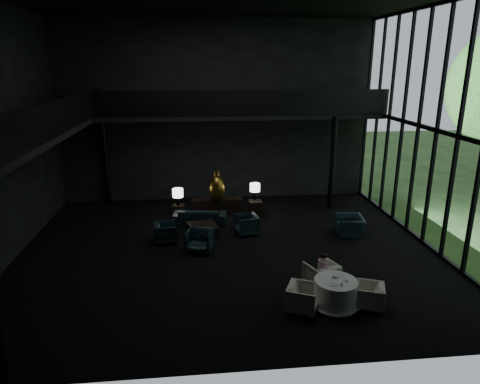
{
  "coord_description": "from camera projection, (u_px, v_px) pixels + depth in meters",
  "views": [
    {
      "loc": [
        -0.98,
        -13.34,
        6.14
      ],
      "look_at": [
        0.46,
        0.5,
        1.92
      ],
      "focal_mm": 32.0,
      "sensor_mm": 36.0,
      "label": 1
    }
  ],
  "objects": [
    {
      "name": "plate_b",
      "position": [
        340.0,
        275.0,
        11.3
      ],
      "size": [
        0.28,
        0.28,
        0.01
      ],
      "primitive_type": "cylinder",
      "rotation": [
        0.0,
        0.0,
        0.39
      ],
      "color": "white",
      "rests_on": "dining_table"
    },
    {
      "name": "window_armchair",
      "position": [
        350.0,
        223.0,
        15.8
      ],
      "size": [
        0.85,
        1.17,
        0.95
      ],
      "primitive_type": "imported",
      "rotation": [
        0.0,
        0.0,
        -1.71
      ],
      "color": "black",
      "rests_on": "floor"
    },
    {
      "name": "cream_pot",
      "position": [
        342.0,
        285.0,
        10.76
      ],
      "size": [
        0.07,
        0.07,
        0.07
      ],
      "primitive_type": "cylinder",
      "rotation": [
        0.0,
        0.0,
        -0.14
      ],
      "color": "#99999E",
      "rests_on": "dining_table"
    },
    {
      "name": "bronze_urn",
      "position": [
        217.0,
        188.0,
        17.6
      ],
      "size": [
        0.67,
        0.67,
        1.25
      ],
      "color": "olive",
      "rests_on": "console"
    },
    {
      "name": "dining_table",
      "position": [
        335.0,
        295.0,
        11.16
      ],
      "size": [
        1.28,
        1.28,
        0.75
      ],
      "color": "white",
      "rests_on": "floor"
    },
    {
      "name": "table_lamp_left",
      "position": [
        178.0,
        194.0,
        17.39
      ],
      "size": [
        0.43,
        0.43,
        0.73
      ],
      "color": "black",
      "rests_on": "side_table_left"
    },
    {
      "name": "dining_chair_east",
      "position": [
        370.0,
        296.0,
        11.13
      ],
      "size": [
        0.78,
        0.8,
        0.65
      ],
      "primitive_type": "imported",
      "rotation": [
        0.0,
        0.0,
        -1.93
      ],
      "color": "#C3AF8D",
      "rests_on": "floor"
    },
    {
      "name": "railing_left",
      "position": [
        60.0,
        117.0,
        12.75
      ],
      "size": [
        0.06,
        12.0,
        1.0
      ],
      "primitive_type": "cube",
      "color": "black",
      "rests_on": "mezzanine_left"
    },
    {
      "name": "wall_front",
      "position": [
        252.0,
        186.0,
        7.71
      ],
      "size": [
        14.0,
        0.04,
        8.0
      ],
      "primitive_type": "cube",
      "color": "black",
      "rests_on": "ground"
    },
    {
      "name": "column_nw",
      "position": [
        106.0,
        160.0,
        18.93
      ],
      "size": [
        0.24,
        0.24,
        4.0
      ],
      "primitive_type": "cylinder",
      "color": "black",
      "rests_on": "floor"
    },
    {
      "name": "sofa",
      "position": [
        200.0,
        213.0,
        16.94
      ],
      "size": [
        2.17,
        0.88,
        0.83
      ],
      "primitive_type": "imported",
      "rotation": [
        0.0,
        0.0,
        3.02
      ],
      "color": "black",
      "rests_on": "floor"
    },
    {
      "name": "side_table_left",
      "position": [
        179.0,
        211.0,
        17.71
      ],
      "size": [
        0.47,
        0.47,
        0.51
      ],
      "primitive_type": "cube",
      "color": "black",
      "rests_on": "floor"
    },
    {
      "name": "coffee_cup",
      "position": [
        347.0,
        280.0,
        10.95
      ],
      "size": [
        0.09,
        0.09,
        0.06
      ],
      "primitive_type": "cylinder",
      "rotation": [
        0.0,
        0.0,
        0.19
      ],
      "color": "white",
      "rests_on": "saucer"
    },
    {
      "name": "lounge_armchair_west",
      "position": [
        166.0,
        232.0,
        15.17
      ],
      "size": [
        0.79,
        0.83,
        0.77
      ],
      "primitive_type": "imported",
      "rotation": [
        0.0,
        0.0,
        1.71
      ],
      "color": "black",
      "rests_on": "floor"
    },
    {
      "name": "curtain_wall",
      "position": [
        437.0,
        130.0,
        14.11
      ],
      "size": [
        0.2,
        12.0,
        8.0
      ],
      "primitive_type": null,
      "color": "black",
      "rests_on": "ground"
    },
    {
      "name": "dining_chair_north",
      "position": [
        321.0,
        273.0,
        12.1
      ],
      "size": [
        1.07,
        1.04,
        0.86
      ],
      "primitive_type": "imported",
      "rotation": [
        0.0,
        0.0,
        3.52
      ],
      "color": "#A39887",
      "rests_on": "floor"
    },
    {
      "name": "railing_back",
      "position": [
        244.0,
        103.0,
        17.15
      ],
      "size": [
        12.0,
        0.06,
        1.0
      ],
      "primitive_type": "cube",
      "color": "black",
      "rests_on": "mezzanine_back"
    },
    {
      "name": "mezzanine_left",
      "position": [
        28.0,
        137.0,
        12.83
      ],
      "size": [
        2.0,
        12.0,
        0.25
      ],
      "primitive_type": "cube",
      "color": "black",
      "rests_on": "wall_left"
    },
    {
      "name": "child",
      "position": [
        323.0,
        264.0,
        11.94
      ],
      "size": [
        0.29,
        0.29,
        0.62
      ],
      "rotation": [
        0.0,
        0.0,
        3.14
      ],
      "color": "#F2BDD8",
      "rests_on": "dining_chair_north"
    },
    {
      "name": "lounge_armchair_south",
      "position": [
        200.0,
        239.0,
        14.38
      ],
      "size": [
        1.1,
        1.06,
        0.93
      ],
      "primitive_type": "imported",
      "rotation": [
        0.0,
        0.0,
        -0.27
      ],
      "color": "black",
      "rests_on": "floor"
    },
    {
      "name": "floor",
      "position": [
        228.0,
        250.0,
        14.58
      ],
      "size": [
        14.0,
        12.0,
        0.02
      ],
      "primitive_type": "cube",
      "color": "black",
      "rests_on": "ground"
    },
    {
      "name": "cereal_bowl",
      "position": [
        335.0,
        276.0,
        11.18
      ],
      "size": [
        0.15,
        0.15,
        0.08
      ],
      "primitive_type": "ellipsoid",
      "color": "white",
      "rests_on": "dining_table"
    },
    {
      "name": "side_table_right",
      "position": [
        255.0,
        207.0,
        17.98
      ],
      "size": [
        0.54,
        0.54,
        0.6
      ],
      "primitive_type": "cube",
      "color": "black",
      "rests_on": "floor"
    },
    {
      "name": "table_lamp_right",
      "position": [
        255.0,
        188.0,
        17.89
      ],
      "size": [
        0.42,
        0.42,
        0.71
      ],
      "color": "black",
      "rests_on": "side_table_right"
    },
    {
      "name": "plate_a",
      "position": [
        334.0,
        284.0,
        10.83
      ],
      "size": [
        0.28,
        0.28,
        0.01
      ],
      "primitive_type": "cylinder",
      "rotation": [
        0.0,
        0.0,
        -0.22
      ],
      "color": "white",
      "rests_on": "dining_table"
    },
    {
      "name": "console",
      "position": [
        217.0,
        206.0,
        18.01
      ],
      "size": [
        2.11,
        0.48,
        0.67
      ],
      "primitive_type": "cube",
      "color": "black",
      "rests_on": "floor"
    },
    {
      "name": "dining_chair_west",
      "position": [
        303.0,
        297.0,
        10.96
      ],
      "size": [
        0.95,
        0.98,
        0.77
      ],
      "primitive_type": "imported",
      "rotation": [
        0.0,
        0.0,
        1.14
      ],
      "color": "#B4AB92",
      "rests_on": "floor"
    },
    {
      "name": "coffee_table",
      "position": [
        203.0,
        230.0,
        15.74
      ],
      "size": [
        1.2,
        1.2,
        0.44
      ],
      "primitive_type": "cube",
      "rotation": [
        0.0,
        0.0,
        0.24
      ],
      "color": "black",
      "rests_on": "floor"
    },
    {
      "name": "lounge_armchair_east",
      "position": [
        246.0,
        223.0,
        15.87
      ],
      "size": [
        0.9,
        0.94,
        0.85
      ],
      "primitive_type": "imported",
      "rotation": [
        0.0,
        0.0,
        -1.4
      ],
      "color": "black",
      "rests_on": "floor"
    },
    {
      "name": "wall_back",
      "position": [
        217.0,
        113.0,
        19.13
      ],
      "size": [
        14.0,
        0.04,
        8.0
      ],
      "primitive_type": "cube",
      "color": "black",
      "rests_on": "ground"
    },
    {
      "name": "saucer",
      "position": [
        346.0,
        281.0,
        11.01
      ],
      "size": [
        0.18,
        0.18,
        0.01
      ],
      "primitive_type": "cylinder",
      "rotation": [
        0.0,
        0.0,
        -0.27
      ],
      "color": "white",
      "rests_on": "dining_table"
    },
    {
      "name": "column_ne",
      "position": [
        332.0,
        164.0,
        18.28
      ],
      "size": [
        0.24,
        0.24,
        4.0
      ],
      "primitive_type": "cylinder",
      "color": "black",
      "rests_on": "floor"
    },
    {
      "name": "mezzanine_back",
      "position": [
        242.0,
        115.0,
        18.28
      ],
      "size": [
        12.0,
        2.0,
        0.25
      ],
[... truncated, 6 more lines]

